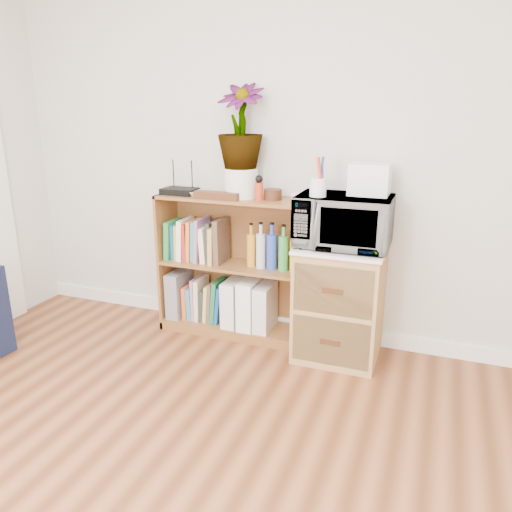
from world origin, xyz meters
The scene contains 21 objects.
skirting_board centered at (0.00, 2.24, 0.05)m, with size 4.00×0.02×0.10m, color white.
bookshelf centered at (-0.35, 2.10, 0.47)m, with size 1.00×0.30×0.95m, color brown.
wicker_unit centered at (0.40, 2.02, 0.35)m, with size 0.50×0.45×0.70m, color #9E7542.
microwave centered at (0.40, 2.02, 0.87)m, with size 0.54×0.37×0.30m, color silver.
pen_cup centered at (0.26, 1.94, 1.07)m, with size 0.10×0.10×0.11m, color white.
small_appliance centered at (0.52, 2.10, 1.11)m, with size 0.23×0.19×0.18m, color white.
router centered at (-0.72, 2.08, 0.97)m, with size 0.23×0.15×0.04m, color black.
white_bowl centered at (-0.59, 2.07, 0.97)m, with size 0.13×0.13×0.03m, color white.
plant_pot centered at (-0.29, 2.12, 1.04)m, with size 0.22×0.22×0.19m, color white.
potted_plant centered at (-0.29, 2.12, 1.39)m, with size 0.29×0.29×0.52m, color #2F702D.
trinket_box centered at (-0.40, 2.00, 0.97)m, with size 0.29×0.07×0.05m, color #3C1F10.
kokeshi_doll centered at (-0.14, 2.06, 1.01)m, with size 0.05×0.05×0.11m, color #B83416.
wooden_bowl centered at (-0.07, 2.11, 0.98)m, with size 0.11×0.11×0.07m, color #3C2110.
paint_jars centered at (0.13, 2.01, 0.98)m, with size 0.11×0.04×0.06m, color pink.
file_box centered at (-0.76, 2.10, 0.23)m, with size 0.10×0.26×0.32m, color slate.
magazine_holder_left centered at (-0.34, 2.09, 0.23)m, with size 0.10×0.25×0.32m, color silver.
magazine_holder_mid centered at (-0.22, 2.09, 0.24)m, with size 0.11×0.27×0.33m, color white.
magazine_holder_right centered at (-0.11, 2.09, 0.23)m, with size 0.10×0.25×0.31m, color silver.
cookbooks centered at (-0.60, 2.10, 0.63)m, with size 0.41×0.20×0.30m.
liquor_bottles centered at (-0.06, 2.10, 0.64)m, with size 0.36×0.07×0.30m.
lower_books centered at (-0.55, 2.10, 0.20)m, with size 0.30×0.19×0.30m.
Camera 1 is at (0.93, -0.82, 1.53)m, focal length 35.00 mm.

